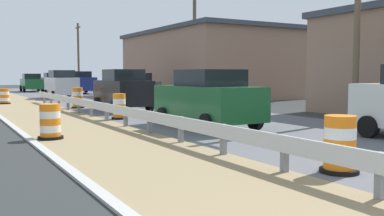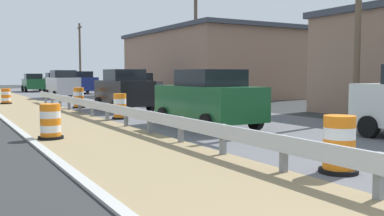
% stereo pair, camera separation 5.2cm
% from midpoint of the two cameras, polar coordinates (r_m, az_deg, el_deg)
% --- Properties ---
extents(traffic_barrel_nearest, '(0.73, 0.73, 1.07)m').
position_cam_midpoint_polar(traffic_barrel_nearest, '(8.49, 19.01, -4.91)').
color(traffic_barrel_nearest, orange).
rests_on(traffic_barrel_nearest, ground).
extents(traffic_barrel_close, '(0.71, 0.71, 1.00)m').
position_cam_midpoint_polar(traffic_barrel_close, '(12.86, -18.08, -1.93)').
color(traffic_barrel_close, orange).
rests_on(traffic_barrel_close, ground).
extents(traffic_barrel_mid, '(0.64, 0.64, 1.05)m').
position_cam_midpoint_polar(traffic_barrel_mid, '(17.90, -9.42, 0.05)').
color(traffic_barrel_mid, orange).
rests_on(traffic_barrel_mid, ground).
extents(traffic_barrel_far, '(0.68, 0.68, 1.12)m').
position_cam_midpoint_polar(traffic_barrel_far, '(24.28, -14.68, 1.19)').
color(traffic_barrel_far, orange).
rests_on(traffic_barrel_far, ground).
extents(traffic_barrel_farther, '(0.68, 0.68, 0.96)m').
position_cam_midpoint_polar(traffic_barrel_farther, '(29.16, -23.31, 1.34)').
color(traffic_barrel_farther, orange).
rests_on(traffic_barrel_farther, ground).
extents(car_lead_near_lane, '(2.20, 4.44, 1.99)m').
position_cam_midpoint_polar(car_lead_near_lane, '(14.86, 2.21, 1.25)').
color(car_lead_near_lane, '#195128').
rests_on(car_lead_near_lane, ground).
extents(car_lead_far_lane, '(2.04, 4.25, 2.08)m').
position_cam_midpoint_polar(car_lead_far_lane, '(22.08, -8.98, 2.35)').
color(car_lead_far_lane, black).
rests_on(car_lead_far_lane, ground).
extents(car_mid_far_lane, '(2.15, 4.12, 1.93)m').
position_cam_midpoint_polar(car_mid_far_lane, '(29.51, -7.25, 2.74)').
color(car_mid_far_lane, '#4C5156').
rests_on(car_mid_far_lane, ground).
extents(car_trailing_far_lane, '(2.12, 4.31, 1.92)m').
position_cam_midpoint_polar(car_trailing_far_lane, '(48.86, -20.23, 3.16)').
color(car_trailing_far_lane, '#195128').
rests_on(car_trailing_far_lane, ground).
extents(car_distant_a, '(1.98, 4.46, 2.03)m').
position_cam_midpoint_polar(car_distant_a, '(53.89, -17.72, 3.38)').
color(car_distant_a, black).
rests_on(car_distant_a, ground).
extents(car_distant_b, '(2.00, 4.10, 2.15)m').
position_cam_midpoint_polar(car_distant_b, '(34.55, -16.65, 3.01)').
color(car_distant_b, silver).
rests_on(car_distant_b, ground).
extents(car_distant_c, '(2.15, 4.62, 2.12)m').
position_cam_midpoint_polar(car_distant_c, '(42.90, -14.31, 3.30)').
color(car_distant_c, navy).
rests_on(car_distant_c, ground).
extents(roadside_shop_far, '(9.31, 15.09, 5.37)m').
position_cam_midpoint_polar(roadside_shop_far, '(35.82, 2.04, 5.84)').
color(roadside_shop_far, '#93705B').
rests_on(roadside_shop_far, ground).
extents(utility_pole_mid, '(0.24, 1.80, 8.42)m').
position_cam_midpoint_polar(utility_pole_mid, '(29.59, 0.54, 9.38)').
color(utility_pole_mid, brown).
rests_on(utility_pole_mid, ground).
extents(utility_pole_far, '(0.24, 1.80, 7.73)m').
position_cam_midpoint_polar(utility_pole_far, '(52.03, -14.55, 6.73)').
color(utility_pole_far, brown).
rests_on(utility_pole_far, ground).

